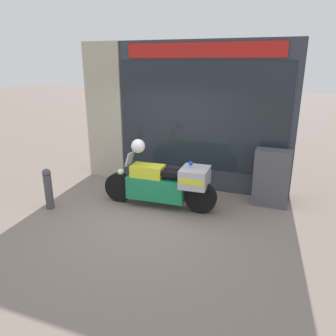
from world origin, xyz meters
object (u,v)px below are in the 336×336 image
at_px(paramedic_motorcycle, 166,183).
at_px(street_bollard, 48,188).
at_px(utility_cabinet, 272,178).
at_px(white_helmet, 138,146).

xyz_separation_m(paramedic_motorcycle, street_bollard, (-2.26, -0.92, -0.09)).
relative_size(utility_cabinet, street_bollard, 1.39).
bearing_deg(white_helmet, paramedic_motorcycle, 2.82).
relative_size(paramedic_motorcycle, utility_cabinet, 2.03).
relative_size(paramedic_motorcycle, white_helmet, 8.56).
height_order(paramedic_motorcycle, white_helmet, white_helmet).
height_order(utility_cabinet, street_bollard, utility_cabinet).
bearing_deg(paramedic_motorcycle, white_helmet, 0.00).
relative_size(utility_cabinet, white_helmet, 4.21).
bearing_deg(paramedic_motorcycle, street_bollard, 19.30).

